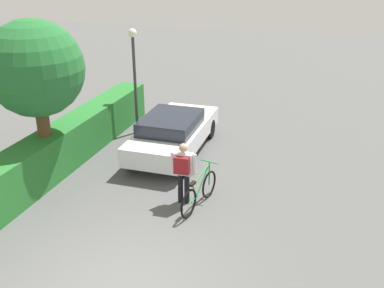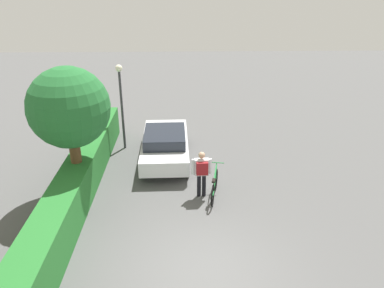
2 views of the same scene
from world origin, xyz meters
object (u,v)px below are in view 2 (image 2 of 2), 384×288
parked_car_near (165,144)px  bicycle (214,186)px  street_lamp (121,95)px  tree_kerbside (69,109)px  person_rider (202,170)px

parked_car_near → bicycle: bearing=-148.7°
parked_car_near → street_lamp: size_ratio=1.20×
parked_car_near → tree_kerbside: (-2.60, 2.76, 2.37)m
person_rider → tree_kerbside: size_ratio=0.37×
person_rider → street_lamp: street_lamp is taller
bicycle → tree_kerbside: bearing=86.9°
person_rider → tree_kerbside: tree_kerbside is taller
bicycle → tree_kerbside: (0.25, 4.49, 2.66)m
street_lamp → bicycle: bearing=-138.8°
parked_car_near → street_lamp: bearing=56.5°
person_rider → bicycle: bearing=-94.7°
parked_car_near → street_lamp: (1.18, 1.79, 1.68)m
bicycle → person_rider: person_rider is taller
bicycle → tree_kerbside: tree_kerbside is taller
tree_kerbside → bicycle: bearing=-93.1°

